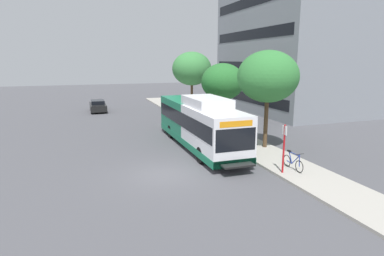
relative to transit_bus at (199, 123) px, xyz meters
name	(u,v)px	position (x,y,z in m)	size (l,w,h in m)	color
ground_plane	(139,140)	(-3.63, 3.35, -1.70)	(120.00, 120.00, 0.00)	#4C4C51
sidewalk_curb	(234,138)	(3.37, 1.35, -1.63)	(3.00, 56.00, 0.14)	#A8A399
transit_bus	(199,123)	(0.00, 0.00, 0.00)	(2.58, 12.25, 3.65)	white
bus_stop_sign_pole	(284,145)	(2.26, -6.78, -0.05)	(0.10, 0.36, 2.60)	red
bicycle_parked	(293,162)	(3.09, -6.53, -1.14)	(0.52, 1.76, 1.02)	black
street_tree_near_stop	(268,77)	(4.14, -1.92, 3.22)	(4.03, 4.03, 6.51)	#4C3823
street_tree_mid_block	(223,82)	(4.33, 5.73, 2.39)	(3.81, 3.81, 5.59)	#4C3823
street_tree_far_block	(192,69)	(4.56, 14.90, 3.30)	(4.48, 4.48, 6.78)	#4C3823
parked_car_far_lane	(98,106)	(-5.81, 18.97, -1.04)	(1.80, 4.50, 1.33)	black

